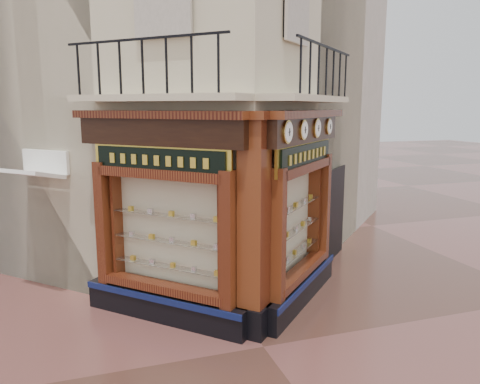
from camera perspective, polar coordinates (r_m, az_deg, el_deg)
name	(u,v)px	position (r m, az deg, el deg)	size (l,w,h in m)	color
ground	(263,347)	(8.43, 2.86, -18.33)	(80.00, 80.00, 0.00)	#462921
main_building	(184,34)	(13.47, -6.89, 18.63)	(8.00, 8.00, 12.00)	beige
neighbour_left	(88,58)	(15.59, -18.03, 15.22)	(8.00, 8.00, 11.00)	beige
neighbour_right	(241,63)	(16.43, 0.15, 15.44)	(8.00, 8.00, 11.00)	beige
shopfront_left	(163,220)	(8.80, -9.35, -3.38)	(2.86, 2.86, 3.98)	black
shopfront_right	(301,210)	(9.63, 7.43, -2.14)	(2.86, 2.86, 3.98)	black
corner_pilaster	(254,229)	(8.14, 1.72, -4.59)	(0.85, 0.85, 3.98)	black
balcony	(236,97)	(8.80, -0.44, 11.47)	(5.94, 2.97, 1.03)	beige
clock_a	(288,132)	(8.11, 5.83, 7.29)	(0.32, 0.32, 0.40)	gold
clock_b	(304,130)	(8.88, 7.75, 7.51)	(0.30, 0.30, 0.38)	gold
clock_c	(317,128)	(9.66, 9.37, 7.69)	(0.31, 0.31, 0.39)	gold
clock_d	(329,127)	(10.48, 10.78, 7.85)	(0.28, 0.28, 0.35)	gold
awning	(39,295)	(11.35, -23.34, -11.41)	(1.33, 0.80, 0.08)	white
signboard_left	(159,160)	(8.55, -9.87, 3.85)	(2.14, 2.14, 0.57)	gold
signboard_right	(306,155)	(9.42, 8.03, 4.49)	(2.19, 2.19, 0.59)	gold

